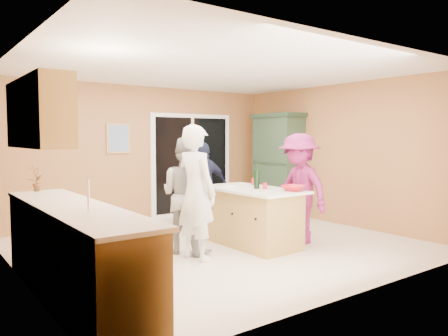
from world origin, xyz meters
TOP-DOWN VIEW (x-y plane):
  - floor at (0.00, 0.00)m, footprint 5.50×5.50m
  - ceiling at (0.00, 0.00)m, footprint 5.50×5.00m
  - wall_back at (0.00, 2.50)m, footprint 5.50×0.10m
  - wall_front at (0.00, -2.50)m, footprint 5.50×0.10m
  - wall_left at (-2.75, 0.00)m, footprint 0.10×5.00m
  - wall_right at (2.75, 0.00)m, footprint 0.10×5.00m
  - left_cabinet_run at (-2.45, -1.05)m, footprint 0.65×3.05m
  - upper_cabinets at (-2.58, -0.20)m, footprint 0.35×1.60m
  - sliding_door at (1.05, 2.46)m, footprint 1.90×0.07m
  - framed_picture at (-0.55, 2.48)m, footprint 0.46×0.04m
  - kitchen_island at (0.40, -0.28)m, footprint 0.92×1.65m
  - green_hutch at (2.49, 1.39)m, footprint 0.60×1.15m
  - woman_white at (-0.69, -0.42)m, footprint 0.54×0.72m
  - woman_grey at (-0.61, -0.05)m, footprint 0.88×0.97m
  - woman_navy at (0.39, 1.01)m, footprint 0.93×0.46m
  - woman_magenta at (1.06, -0.59)m, footprint 0.66×1.10m
  - serving_bowl at (0.66, -0.87)m, footprint 0.41×0.41m
  - tulip_vase at (-2.45, 0.52)m, footprint 0.21×0.18m
  - tumbler_near at (0.46, -0.49)m, footprint 0.09×0.09m
  - tumbler_far at (0.69, 0.04)m, footprint 0.09×0.09m
  - wine_bottle at (0.42, -0.35)m, footprint 0.09×0.09m
  - white_plate at (0.26, 0.10)m, footprint 0.23×0.23m

SIDE VIEW (x-z plane):
  - floor at x=0.00m, z-range 0.00..0.00m
  - kitchen_island at x=0.40m, z-range -0.03..0.83m
  - left_cabinet_run at x=-2.45m, z-range -0.16..1.08m
  - woman_navy at x=0.39m, z-range 0.00..1.54m
  - woman_grey at x=-0.61m, z-range 0.00..1.62m
  - woman_magenta at x=1.06m, z-range 0.00..1.67m
  - white_plate at x=0.26m, z-range 0.86..0.87m
  - woman_white at x=-0.69m, z-range 0.00..1.78m
  - serving_bowl at x=0.66m, z-range 0.86..0.94m
  - tumbler_near at x=0.46m, z-range 0.86..0.95m
  - tumbler_far at x=0.69m, z-range 0.86..0.97m
  - wine_bottle at x=0.42m, z-range 0.82..1.19m
  - green_hutch at x=2.49m, z-range -0.03..2.08m
  - sliding_door at x=1.05m, z-range 0.00..2.10m
  - tulip_vase at x=-2.45m, z-range 0.94..1.28m
  - wall_back at x=0.00m, z-range 0.00..2.60m
  - wall_front at x=0.00m, z-range 0.00..2.60m
  - wall_left at x=-2.75m, z-range 0.00..2.60m
  - wall_right at x=2.75m, z-range 0.00..2.60m
  - framed_picture at x=-0.55m, z-range 1.32..1.88m
  - upper_cabinets at x=-2.58m, z-range 1.50..2.25m
  - ceiling at x=0.00m, z-range 2.55..2.65m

